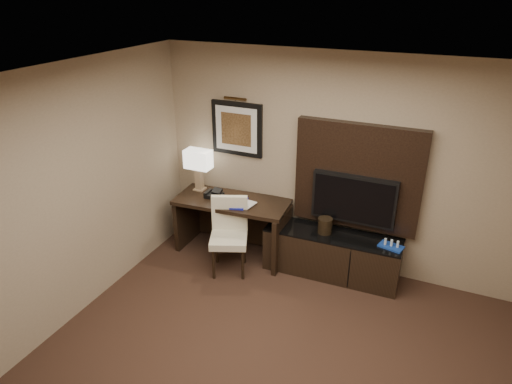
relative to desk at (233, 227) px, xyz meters
The scene contains 16 objects.
ceiling 3.38m from the desk, 60.25° to the right, with size 4.50×5.00×0.01m, color silver.
wall_back 1.59m from the desk, 15.90° to the left, with size 4.50×0.01×2.70m, color gray.
wall_left 2.56m from the desk, 115.40° to the right, with size 0.01×5.00×2.70m, color gray.
desk is the anchor object (origin of this frame).
credenza 1.35m from the desk, ahead, with size 1.66×0.46×0.57m, color black.
tv_wall_panel 1.78m from the desk, 10.74° to the left, with size 1.50×0.12×1.30m, color black.
tv 1.66m from the desk, ahead, with size 1.00×0.08×0.60m, color black.
artwork 1.30m from the desk, 102.22° to the left, with size 0.70×0.04×0.70m, color black.
picture_light 1.68m from the desk, 103.76° to the left, with size 0.04×0.04×0.30m, color #412B14.
desk_chair 0.44m from the desk, 69.46° to the right, with size 0.45×0.52×0.94m, color beige, non-canonical shape.
table_lamp 0.86m from the desk, 168.48° to the left, with size 0.32×0.18×0.52m, color tan, non-canonical shape.
desk_phone 0.52m from the desk, behind, with size 0.21×0.19×0.10m, color black, non-canonical shape.
blue_folder 0.43m from the desk, 38.84° to the right, with size 0.25×0.34×0.02m, color #1920A2.
book 0.53m from the desk, 14.89° to the right, with size 0.16×0.02×0.22m, color #B7B18F.
ice_bucket 1.27m from the desk, ahead, with size 0.18×0.18×0.20m, color black.
minibar_tray 2.06m from the desk, ahead, with size 0.27×0.16×0.10m, color #173A96, non-canonical shape.
Camera 1 is at (1.22, -2.59, 3.38)m, focal length 32.00 mm.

